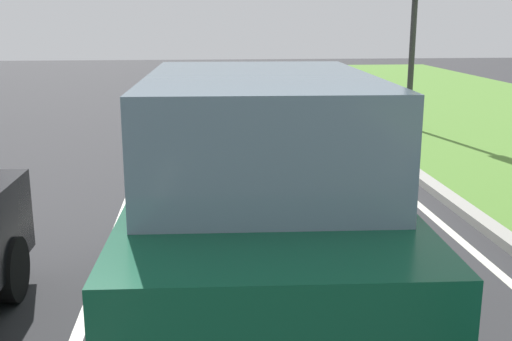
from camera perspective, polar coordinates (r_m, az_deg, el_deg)
The scene contains 6 objects.
ground_plane at distance 11.05m, azimuth -7.14°, elevation -0.45°, with size 60.00×60.00×0.00m, color #2D2D30.
lane_line_center at distance 11.10m, azimuth -10.75°, elevation -0.52°, with size 0.12×32.00×0.01m, color silver.
lane_line_right_edge at distance 11.50m, azimuth 11.09°, elevation -0.03°, with size 0.12×32.00×0.01m, color silver.
curb_right at distance 11.64m, azimuth 13.47°, elevation 0.30°, with size 0.24×48.00×0.12m, color #9E9B93.
car_suv_ahead at distance 5.18m, azimuth 0.24°, elevation -3.51°, with size 2.11×4.57×2.28m.
traffic_light_near_right at distance 15.53m, azimuth 14.37°, elevation 14.47°, with size 0.32×0.50×4.38m.
Camera 1 is at (0.40, 3.29, 2.71)m, focal length 44.07 mm.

